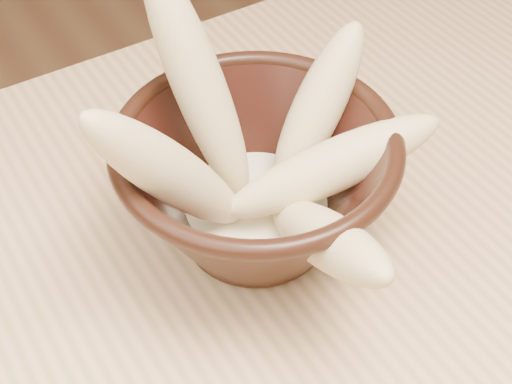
# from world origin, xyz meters

# --- Properties ---
(bowl) EXTENTS (0.19, 0.19, 0.11)m
(bowl) POSITION_xyz_m (-0.03, 0.12, 0.81)
(bowl) COLOR black
(bowl) RESTS_ON table
(milk_puddle) EXTENTS (0.11, 0.11, 0.02)m
(milk_puddle) POSITION_xyz_m (-0.03, 0.12, 0.78)
(milk_puddle) COLOR beige
(milk_puddle) RESTS_ON bowl
(banana_upright) EXTENTS (0.06, 0.12, 0.17)m
(banana_upright) POSITION_xyz_m (-0.05, 0.17, 0.87)
(banana_upright) COLOR tan
(banana_upright) RESTS_ON bowl
(banana_left) EXTENTS (0.12, 0.04, 0.15)m
(banana_left) POSITION_xyz_m (-0.09, 0.12, 0.85)
(banana_left) COLOR tan
(banana_left) RESTS_ON bowl
(banana_right) EXTENTS (0.12, 0.07, 0.12)m
(banana_right) POSITION_xyz_m (0.03, 0.14, 0.84)
(banana_right) COLOR tan
(banana_right) RESTS_ON bowl
(banana_across) EXTENTS (0.16, 0.07, 0.08)m
(banana_across) POSITION_xyz_m (0.01, 0.09, 0.83)
(banana_across) COLOR tan
(banana_across) RESTS_ON bowl
(banana_front) EXTENTS (0.05, 0.15, 0.10)m
(banana_front) POSITION_xyz_m (-0.03, 0.05, 0.82)
(banana_front) COLOR tan
(banana_front) RESTS_ON bowl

